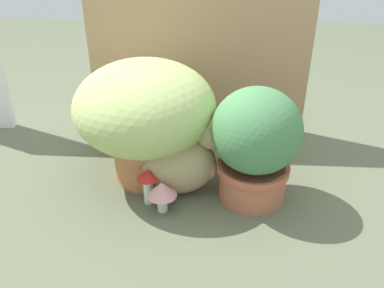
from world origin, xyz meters
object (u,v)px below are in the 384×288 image
at_px(mushroom_ornament_red, 148,180).
at_px(grass_planter, 145,113).
at_px(leafy_planter, 255,143).
at_px(mushroom_ornament_pink, 162,191).
at_px(cat, 184,161).

bearing_deg(mushroom_ornament_red, grass_planter, 99.19).
relative_size(leafy_planter, mushroom_ornament_pink, 3.56).
bearing_deg(mushroom_ornament_pink, cat, 62.60).
relative_size(grass_planter, leafy_planter, 1.24).
height_order(mushroom_ornament_red, mushroom_ornament_pink, mushroom_ornament_red).
bearing_deg(grass_planter, mushroom_ornament_red, -80.81).
bearing_deg(mushroom_ornament_red, mushroom_ornament_pink, -38.34).
bearing_deg(cat, leafy_planter, -4.96).
height_order(grass_planter, mushroom_ornament_red, grass_planter).
bearing_deg(grass_planter, cat, -31.39).
relative_size(grass_planter, mushroom_ornament_pink, 4.41).
distance_m(leafy_planter, mushroom_ornament_red, 0.38).
bearing_deg(grass_planter, leafy_planter, -15.86).
bearing_deg(cat, mushroom_ornament_pink, -117.40).
distance_m(leafy_planter, cat, 0.26).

